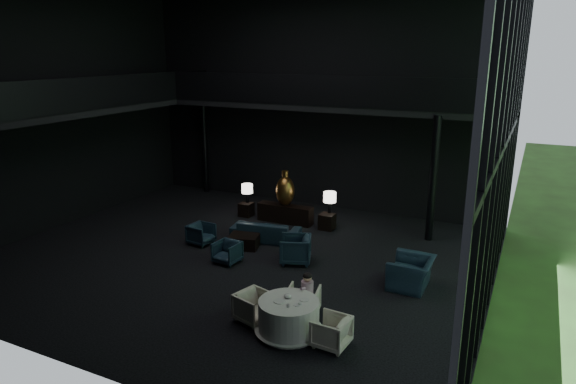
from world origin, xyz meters
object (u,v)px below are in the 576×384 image
at_px(bronze_urn, 285,191).
at_px(lounge_armchair_east, 295,246).
at_px(dining_chair_north, 303,301).
at_px(side_table_left, 246,209).
at_px(sofa, 266,227).
at_px(console, 285,214).
at_px(dining_chair_east, 331,332).
at_px(side_table_right, 327,222).
at_px(child, 307,285).
at_px(lounge_armchair_west, 201,234).
at_px(table_lamp_right, 330,198).
at_px(coffee_table, 245,240).
at_px(table_lamp_left, 247,189).
at_px(dining_chair_west, 254,306).
at_px(lounge_armchair_south, 227,252).
at_px(window_armchair, 412,266).
at_px(dining_table, 289,319).

xyz_separation_m(bronze_urn, lounge_armchair_east, (1.83, -3.05, -0.68)).
bearing_deg(dining_chair_north, side_table_left, -60.68).
relative_size(side_table_left, sofa, 0.22).
height_order(console, dining_chair_east, dining_chair_east).
bearing_deg(side_table_left, dining_chair_east, -48.24).
bearing_deg(console, side_table_right, -0.44).
height_order(sofa, child, child).
bearing_deg(lounge_armchair_west, table_lamp_right, -38.22).
distance_m(console, dining_chair_north, 6.57).
xyz_separation_m(sofa, child, (3.15, -3.83, 0.30)).
distance_m(bronze_urn, sofa, 2.01).
xyz_separation_m(coffee_table, dining_chair_east, (4.44, -4.02, 0.13)).
relative_size(table_lamp_left, table_lamp_right, 0.95).
bearing_deg(dining_chair_north, child, 170.41).
bearing_deg(bronze_urn, side_table_right, -0.61).
bearing_deg(table_lamp_left, dining_chair_north, -49.96).
distance_m(side_table_right, dining_chair_north, 5.92).
xyz_separation_m(dining_chair_east, dining_chair_west, (-1.93, 0.20, 0.03)).
bearing_deg(child, lounge_armchair_south, -28.25).
bearing_deg(child, sofa, -50.58).
relative_size(side_table_left, lounge_armchair_south, 0.81).
relative_size(coffee_table, dining_chair_east, 1.36).
relative_size(bronze_urn, sofa, 0.54).
relative_size(lounge_armchair_south, window_armchair, 0.46).
bearing_deg(coffee_table, lounge_armchair_south, -81.52).
xyz_separation_m(sofa, lounge_armchair_east, (1.60, -1.18, 0.04)).
distance_m(table_lamp_right, dining_table, 7.00).
bearing_deg(lounge_armchair_east, console, -169.88).
xyz_separation_m(table_lamp_left, coffee_table, (1.49, -2.73, -0.79)).
distance_m(side_table_right, child, 5.97).
relative_size(table_lamp_right, window_armchair, 0.54).
bearing_deg(lounge_armchair_west, side_table_right, -40.02).
bearing_deg(side_table_right, dining_table, -75.19).
height_order(side_table_right, lounge_armchair_south, lounge_armchair_south).
relative_size(table_lamp_right, coffee_table, 0.81).
bearing_deg(lounge_armchair_south, dining_table, -33.97).
relative_size(side_table_left, dining_table, 0.34).
relative_size(bronze_urn, table_lamp_left, 1.80).
relative_size(dining_chair_north, dining_chair_west, 0.97).
height_order(lounge_armchair_south, dining_table, dining_table).
relative_size(side_table_left, table_lamp_right, 0.69).
xyz_separation_m(sofa, dining_chair_north, (3.05, -3.83, -0.10)).
height_order(console, lounge_armchair_west, lounge_armchair_west).
xyz_separation_m(side_table_left, lounge_armchair_west, (0.16, -3.04, 0.08)).
bearing_deg(side_table_right, table_lamp_left, 177.77).
bearing_deg(side_table_right, console, 179.56).
relative_size(console, side_table_left, 4.03).
distance_m(table_lamp_left, table_lamp_right, 3.20).
xyz_separation_m(window_armchair, dining_table, (-1.84, -3.39, -0.26)).
distance_m(dining_table, dining_chair_west, 0.93).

